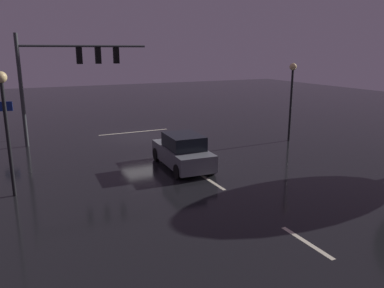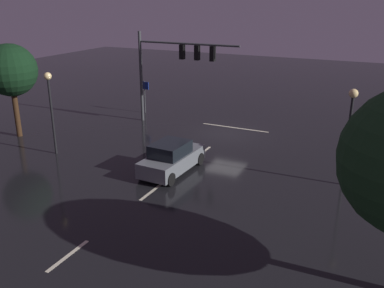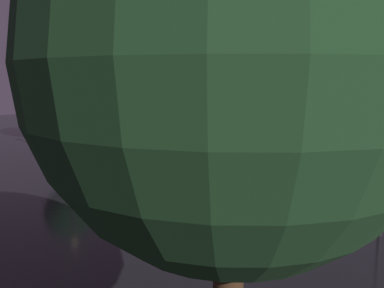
{
  "view_description": "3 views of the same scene",
  "coord_description": "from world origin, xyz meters",
  "px_view_note": "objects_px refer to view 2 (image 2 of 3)",
  "views": [
    {
      "loc": [
        7.65,
        23.92,
        5.67
      ],
      "look_at": [
        -0.51,
        6.86,
        0.98
      ],
      "focal_mm": 35.46,
      "sensor_mm": 36.0,
      "label": 1
    },
    {
      "loc": [
        -9.83,
        25.94,
        8.99
      ],
      "look_at": [
        -0.05,
        5.6,
        1.06
      ],
      "focal_mm": 39.45,
      "sensor_mm": 36.0,
      "label": 2
    },
    {
      "loc": [
        -14.33,
        16.14,
        4.36
      ],
      "look_at": [
        -1.03,
        6.37,
        1.8
      ],
      "focal_mm": 39.94,
      "sensor_mm": 36.0,
      "label": 3
    }
  ],
  "objects_px": {
    "traffic_signal_assembly": "(174,61)",
    "street_lamp_right_kerb": "(50,98)",
    "car_approaching": "(172,158)",
    "street_lamp_left_kerb": "(350,119)",
    "tree_right_near": "(11,71)",
    "route_sign": "(144,90)"
  },
  "relations": [
    {
      "from": "traffic_signal_assembly",
      "to": "street_lamp_right_kerb",
      "type": "height_order",
      "value": "traffic_signal_assembly"
    },
    {
      "from": "traffic_signal_assembly",
      "to": "car_approaching",
      "type": "height_order",
      "value": "traffic_signal_assembly"
    },
    {
      "from": "car_approaching",
      "to": "street_lamp_right_kerb",
      "type": "xyz_separation_m",
      "value": [
        7.64,
        0.55,
        2.66
      ]
    },
    {
      "from": "traffic_signal_assembly",
      "to": "street_lamp_left_kerb",
      "type": "relative_size",
      "value": 1.58
    },
    {
      "from": "street_lamp_right_kerb",
      "to": "street_lamp_left_kerb",
      "type": "bearing_deg",
      "value": -170.02
    },
    {
      "from": "car_approaching",
      "to": "street_lamp_right_kerb",
      "type": "bearing_deg",
      "value": 4.14
    },
    {
      "from": "street_lamp_left_kerb",
      "to": "tree_right_near",
      "type": "bearing_deg",
      "value": 3.63
    },
    {
      "from": "car_approaching",
      "to": "tree_right_near",
      "type": "xyz_separation_m",
      "value": [
        12.28,
        -0.97,
        3.65
      ]
    },
    {
      "from": "street_lamp_left_kerb",
      "to": "route_sign",
      "type": "relative_size",
      "value": 1.88
    },
    {
      "from": "car_approaching",
      "to": "street_lamp_left_kerb",
      "type": "relative_size",
      "value": 0.91
    },
    {
      "from": "tree_right_near",
      "to": "street_lamp_left_kerb",
      "type": "bearing_deg",
      "value": -176.37
    },
    {
      "from": "street_lamp_right_kerb",
      "to": "tree_right_near",
      "type": "bearing_deg",
      "value": -18.17
    },
    {
      "from": "street_lamp_left_kerb",
      "to": "street_lamp_right_kerb",
      "type": "distance_m",
      "value": 16.41
    },
    {
      "from": "street_lamp_right_kerb",
      "to": "route_sign",
      "type": "xyz_separation_m",
      "value": [
        0.15,
        -10.44,
        -1.58
      ]
    },
    {
      "from": "car_approaching",
      "to": "tree_right_near",
      "type": "bearing_deg",
      "value": -4.52
    },
    {
      "from": "traffic_signal_assembly",
      "to": "street_lamp_left_kerb",
      "type": "bearing_deg",
      "value": 155.79
    },
    {
      "from": "car_approaching",
      "to": "route_sign",
      "type": "bearing_deg",
      "value": -51.79
    },
    {
      "from": "street_lamp_right_kerb",
      "to": "route_sign",
      "type": "bearing_deg",
      "value": -89.19
    },
    {
      "from": "traffic_signal_assembly",
      "to": "street_lamp_right_kerb",
      "type": "relative_size",
      "value": 1.58
    },
    {
      "from": "street_lamp_right_kerb",
      "to": "route_sign",
      "type": "distance_m",
      "value": 10.56
    },
    {
      "from": "route_sign",
      "to": "tree_right_near",
      "type": "relative_size",
      "value": 0.42
    },
    {
      "from": "traffic_signal_assembly",
      "to": "street_lamp_left_kerb",
      "type": "xyz_separation_m",
      "value": [
        -12.51,
        5.62,
        -1.27
      ]
    }
  ]
}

